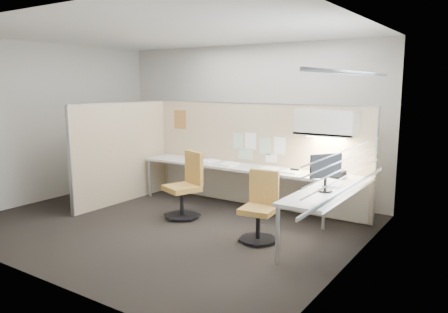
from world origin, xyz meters
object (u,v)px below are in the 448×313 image
Objects in this scene: chair_left at (186,187)px; chair_right at (260,209)px; monitor at (326,170)px; desk at (260,178)px; phone at (337,174)px.

chair_left is 1.11× the size of chair_right.
monitor is at bearing 9.72° from chair_right.
chair_right is at bearing 10.59° from chair_left.
desk is 1.62m from monitor.
chair_left is at bearing -138.38° from phone.
desk is 4.34× the size of chair_right.
chair_right is (0.57, -1.01, -0.17)m from desk.
phone is (0.64, 1.14, 0.35)m from chair_right.
chair_right is (1.48, -0.26, -0.05)m from chair_left.
monitor is (1.37, -0.76, 0.41)m from desk.
phone is (2.11, 0.88, 0.31)m from chair_left.
chair_left reaches higher than chair_right.
chair_right is 3.54× the size of phone.
phone is (-0.16, 0.90, -0.23)m from monitor.
phone reaches higher than desk.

